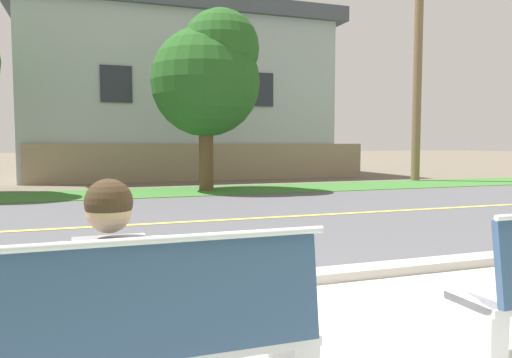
% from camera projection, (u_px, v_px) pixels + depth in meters
% --- Properties ---
extents(ground_plane, '(140.00, 140.00, 0.00)m').
position_uv_depth(ground_plane, '(172.00, 211.00, 10.13)').
color(ground_plane, '#665B4C').
extents(curb_edge, '(44.00, 0.30, 0.11)m').
position_uv_depth(curb_edge, '(267.00, 281.00, 4.80)').
color(curb_edge, '#ADA89E').
rests_on(curb_edge, ground_plane).
extents(street_asphalt, '(52.00, 8.00, 0.01)m').
position_uv_depth(street_asphalt, '(186.00, 222.00, 8.72)').
color(street_asphalt, '#515156').
rests_on(street_asphalt, ground_plane).
extents(road_centre_line, '(48.00, 0.14, 0.01)m').
position_uv_depth(road_centre_line, '(186.00, 222.00, 8.72)').
color(road_centre_line, '#E0CC4C').
rests_on(road_centre_line, ground_plane).
extents(far_verge_grass, '(48.00, 2.80, 0.02)m').
position_uv_depth(far_verge_grass, '(149.00, 193.00, 13.92)').
color(far_verge_grass, '#38702D').
rests_on(far_verge_grass, ground_plane).
extents(bench_left, '(1.73, 0.48, 1.01)m').
position_uv_depth(bench_left, '(144.00, 347.00, 2.30)').
color(bench_left, silver).
rests_on(bench_left, ground_plane).
extents(seated_person_grey, '(0.52, 0.68, 1.25)m').
position_uv_depth(seated_person_grey, '(110.00, 294.00, 2.40)').
color(seated_person_grey, '#333D56').
rests_on(seated_person_grey, ground_plane).
extents(shade_tree_left, '(3.24, 3.24, 5.34)m').
position_uv_depth(shade_tree_left, '(209.00, 74.00, 14.38)').
color(shade_tree_left, brown).
rests_on(shade_tree_left, ground_plane).
extents(garden_wall, '(13.00, 0.36, 1.40)m').
position_uv_depth(garden_wall, '(209.00, 162.00, 18.58)').
color(garden_wall, gray).
rests_on(garden_wall, ground_plane).
extents(house_across_street, '(12.99, 6.91, 6.99)m').
position_uv_depth(house_across_street, '(176.00, 94.00, 21.17)').
color(house_across_street, '#A3ADB2').
rests_on(house_across_street, ground_plane).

